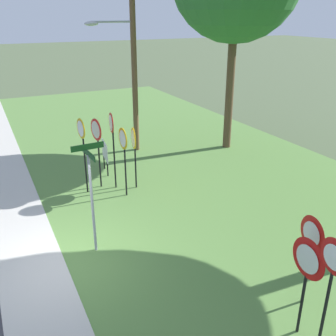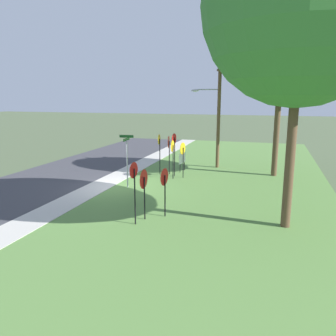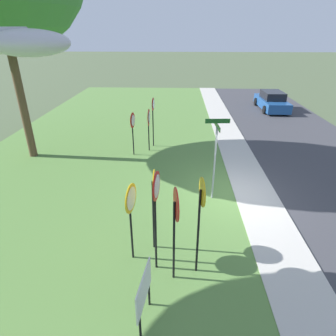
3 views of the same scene
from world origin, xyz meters
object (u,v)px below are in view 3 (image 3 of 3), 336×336
at_px(yield_sign_near_right, 153,111).
at_px(yield_sign_far_left, 133,124).
at_px(stop_sign_far_left, 156,202).
at_px(stop_sign_far_right, 176,216).
at_px(notice_board, 144,292).
at_px(stop_sign_near_left, 201,207).
at_px(stop_sign_near_right, 131,207).
at_px(street_name_post, 215,153).
at_px(yield_sign_near_left, 149,120).
at_px(stop_sign_far_center, 154,194).
at_px(parked_sedan_distant, 272,101).

relative_size(yield_sign_near_right, yield_sign_far_left, 1.21).
xyz_separation_m(stop_sign_far_left, stop_sign_far_right, (-0.32, -0.46, -0.14)).
distance_m(stop_sign_far_left, notice_board, 1.91).
xyz_separation_m(stop_sign_near_left, notice_board, (-1.44, 1.17, -1.09)).
xyz_separation_m(stop_sign_near_right, street_name_post, (3.17, -2.40, 0.15)).
distance_m(stop_sign_near_right, yield_sign_near_right, 8.33).
bearing_deg(yield_sign_near_left, yield_sign_far_left, 132.75).
bearing_deg(yield_sign_far_left, stop_sign_far_right, -155.91).
relative_size(stop_sign_near_left, yield_sign_near_left, 1.25).
bearing_deg(stop_sign_near_left, stop_sign_far_center, 47.28).
relative_size(stop_sign_near_left, stop_sign_far_center, 1.10).
height_order(street_name_post, notice_board, street_name_post).
xyz_separation_m(street_name_post, notice_board, (-5.01, 1.90, -0.94)).
distance_m(stop_sign_far_left, yield_sign_far_left, 7.63).
bearing_deg(street_name_post, stop_sign_near_left, 164.79).
height_order(yield_sign_near_left, yield_sign_near_right, yield_sign_near_right).
bearing_deg(stop_sign_near_right, parked_sedan_distant, -16.04).
bearing_deg(stop_sign_near_right, stop_sign_far_center, -40.37).
height_order(yield_sign_near_left, parked_sedan_distant, yield_sign_near_left).
distance_m(stop_sign_near_left, yield_sign_far_left, 7.98).
bearing_deg(notice_board, street_name_post, -13.13).
height_order(stop_sign_far_left, notice_board, stop_sign_far_left).
relative_size(stop_sign_far_left, stop_sign_far_center, 1.14).
xyz_separation_m(stop_sign_far_left, yield_sign_near_left, (8.02, 0.98, -0.42)).
xyz_separation_m(stop_sign_near_left, stop_sign_far_center, (0.84, 1.15, -0.17)).
bearing_deg(yield_sign_near_right, street_name_post, -146.43).
bearing_deg(yield_sign_near_right, yield_sign_far_left, 151.77).
xyz_separation_m(stop_sign_near_right, yield_sign_near_right, (8.32, 0.17, 0.26)).
height_order(stop_sign_near_right, stop_sign_far_left, stop_sign_far_left).
bearing_deg(street_name_post, stop_sign_far_center, 141.88).
xyz_separation_m(stop_sign_far_right, yield_sign_near_right, (8.97, 1.28, 0.04)).
distance_m(yield_sign_near_left, yield_sign_far_left, 0.92).
bearing_deg(yield_sign_near_left, stop_sign_far_left, -170.23).
xyz_separation_m(stop_sign_near_right, yield_sign_far_left, (7.09, 1.03, -0.07)).
bearing_deg(stop_sign_far_center, stop_sign_near_left, -126.91).
bearing_deg(stop_sign_far_left, yield_sign_near_left, 14.54).
bearing_deg(yield_sign_near_right, parked_sedan_distant, -38.61).
bearing_deg(yield_sign_far_left, stop_sign_near_left, -151.47).
bearing_deg(yield_sign_far_left, stop_sign_far_center, -158.12).
height_order(stop_sign_near_left, stop_sign_near_right, stop_sign_near_left).
relative_size(street_name_post, notice_board, 2.38).
bearing_deg(parked_sedan_distant, stop_sign_far_left, 155.15).
distance_m(stop_sign_far_center, parked_sedan_distant, 17.97).
distance_m(stop_sign_far_right, street_name_post, 4.04).
xyz_separation_m(stop_sign_far_center, yield_sign_near_right, (7.88, 0.70, 0.13)).
bearing_deg(yield_sign_near_left, yield_sign_near_right, -11.51).
xyz_separation_m(stop_sign_near_left, stop_sign_far_left, (0.07, 1.03, 0.07)).
bearing_deg(stop_sign_near_right, yield_sign_far_left, 18.81).
bearing_deg(stop_sign_near_left, parked_sedan_distant, -27.83).
xyz_separation_m(stop_sign_near_right, stop_sign_far_left, (-0.33, -0.66, 0.37)).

